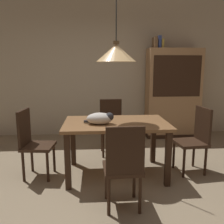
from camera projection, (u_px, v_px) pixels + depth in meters
ground at (114, 192)px, 2.94m from camera, size 10.00×10.00×0.00m
back_wall at (104, 68)px, 5.27m from camera, size 6.40×0.10×2.90m
dining_table at (116, 129)px, 3.32m from camera, size 1.40×0.90×0.75m
chair_left_side at (32, 140)px, 3.27m from camera, size 0.44×0.44×0.93m
chair_near_front at (124, 164)px, 2.48m from camera, size 0.41×0.41×0.93m
chair_far_back at (111, 124)px, 4.21m from camera, size 0.41×0.41×0.93m
chair_right_side at (195, 137)px, 3.43m from camera, size 0.44×0.44×0.93m
cat_sleeping at (100, 118)px, 3.17m from camera, size 0.39×0.23×0.16m
pendant_lamp at (116, 53)px, 3.13m from camera, size 0.52×0.52×1.30m
hutch_bookcase at (173, 95)px, 5.15m from camera, size 1.12×0.45×1.85m
book_brown_thick at (155, 43)px, 4.92m from camera, size 0.06×0.24×0.22m
book_blue_wide at (159, 42)px, 4.92m from camera, size 0.06×0.24×0.24m
book_yellow_short at (162, 44)px, 4.93m from camera, size 0.04×0.20×0.18m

